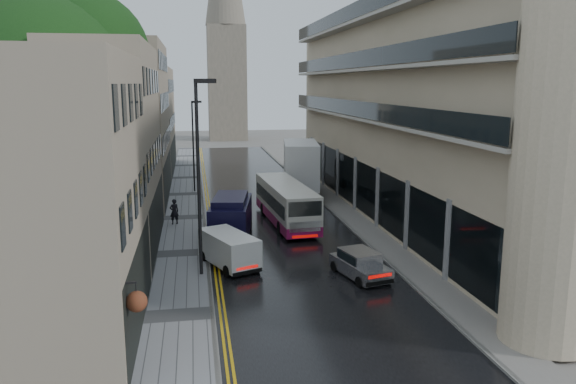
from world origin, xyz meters
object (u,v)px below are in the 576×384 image
object	(u,v)px
silver_hatchback	(360,273)
lamp_post_near	(199,180)
tree_near	(45,126)
white_lorry	(286,172)
white_van	(227,259)
navy_van	(210,224)
cream_bus	(280,213)
tree_far	(95,123)
lamp_post_far	(193,147)
pedestrian	(174,212)

from	to	relation	value
silver_hatchback	lamp_post_near	world-z (taller)	lamp_post_near
tree_near	white_lorry	bearing A→B (deg)	40.06
silver_hatchback	white_van	size ratio (longest dim) A/B	0.90
silver_hatchback	navy_van	distance (m)	9.92
tree_near	lamp_post_near	bearing A→B (deg)	-29.82
cream_bus	silver_hatchback	world-z (taller)	cream_bus
cream_bus	silver_hatchback	bearing A→B (deg)	-81.02
tree_near	tree_far	xyz separation A→B (m)	(0.30, 13.00, -0.72)
navy_van	lamp_post_far	xyz separation A→B (m)	(-0.82, 16.49, 2.49)
lamp_post_near	white_van	bearing A→B (deg)	7.16
cream_bus	lamp_post_far	xyz separation A→B (m)	(-5.07, 14.45, 2.54)
cream_bus	tree_near	bearing A→B (deg)	-172.83
lamp_post_far	white_lorry	bearing A→B (deg)	-43.32
white_van	lamp_post_far	xyz separation A→B (m)	(-1.44, 21.62, 2.97)
tree_near	pedestrian	size ratio (longest dim) A/B	8.45
white_lorry	lamp_post_near	bearing A→B (deg)	-104.63
tree_far	cream_bus	world-z (taller)	tree_far
cream_bus	pedestrian	bearing A→B (deg)	149.12
tree_far	navy_van	distance (m)	15.64
tree_near	lamp_post_near	world-z (taller)	tree_near
white_van	lamp_post_far	size ratio (longest dim) A/B	0.52
tree_far	white_lorry	distance (m)	14.72
silver_hatchback	lamp_post_far	world-z (taller)	lamp_post_far
silver_hatchback	pedestrian	bearing A→B (deg)	110.28
navy_van	silver_hatchback	bearing A→B (deg)	-40.01
white_lorry	navy_van	world-z (taller)	white_lorry
tree_near	navy_van	size ratio (longest dim) A/B	2.61
white_van	lamp_post_near	distance (m)	4.00
tree_far	pedestrian	world-z (taller)	tree_far
white_lorry	pedestrian	distance (m)	10.68
cream_bus	silver_hatchback	distance (m)	9.83
cream_bus	lamp_post_far	distance (m)	15.52
tree_near	silver_hatchback	size ratio (longest dim) A/B	3.97
white_lorry	tree_near	bearing A→B (deg)	-132.01
tree_near	cream_bus	world-z (taller)	tree_near
white_lorry	white_van	size ratio (longest dim) A/B	2.21
navy_van	pedestrian	bearing A→B (deg)	121.54
white_van	navy_van	distance (m)	5.19
cream_bus	white_van	bearing A→B (deg)	-120.79
tree_far	silver_hatchback	xyz separation A→B (m)	(14.34, -20.11, -5.55)
tree_far	navy_van	xyz separation A→B (m)	(7.90, -12.60, -4.85)
pedestrian	lamp_post_far	size ratio (longest dim) A/B	0.22
tree_far	white_lorry	bearing A→B (deg)	-3.44
pedestrian	lamp_post_near	xyz separation A→B (m)	(1.55, -10.05, 3.74)
pedestrian	silver_hatchback	bearing A→B (deg)	102.57
white_van	pedestrian	distance (m)	10.79
white_lorry	tree_far	bearing A→B (deg)	-175.51
tree_near	white_lorry	distance (m)	19.45
lamp_post_near	lamp_post_far	distance (m)	21.26
pedestrian	tree_near	bearing A→B (deg)	22.03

